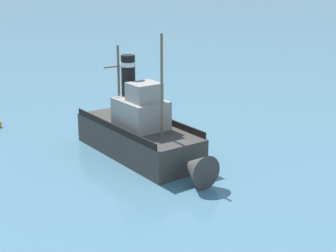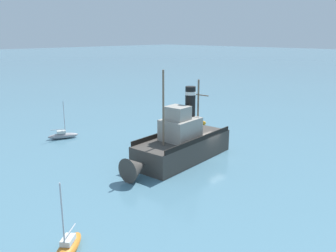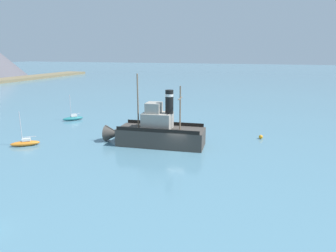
{
  "view_description": "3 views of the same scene",
  "coord_description": "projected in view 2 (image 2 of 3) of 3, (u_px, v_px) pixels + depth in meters",
  "views": [
    {
      "loc": [
        19.69,
        37.07,
        14.22
      ],
      "look_at": [
        -1.05,
        2.98,
        1.94
      ],
      "focal_mm": 55.0,
      "sensor_mm": 36.0,
      "label": 1
    },
    {
      "loc": [
        -22.49,
        30.31,
        13.22
      ],
      "look_at": [
        4.62,
        2.28,
        3.06
      ],
      "focal_mm": 38.0,
      "sensor_mm": 36.0,
      "label": 2
    },
    {
      "loc": [
        -36.22,
        -10.73,
        12.78
      ],
      "look_at": [
        1.14,
        1.7,
        2.99
      ],
      "focal_mm": 32.0,
      "sensor_mm": 36.0,
      "label": 3
    }
  ],
  "objects": [
    {
      "name": "ground_plane",
      "position": [
        212.0,
        156.0,
        39.55
      ],
      "size": [
        600.0,
        600.0,
        0.0
      ],
      "primitive_type": "plane",
      "color": "teal"
    },
    {
      "name": "old_tugboat",
      "position": [
        180.0,
        144.0,
        37.75
      ],
      "size": [
        5.39,
        14.63,
        9.9
      ],
      "color": "#423D38",
      "rests_on": "ground"
    },
    {
      "name": "sailboat_grey",
      "position": [
        63.0,
        135.0,
        46.13
      ],
      "size": [
        2.52,
        3.92,
        4.9
      ],
      "color": "gray",
      "rests_on": "ground"
    },
    {
      "name": "sailboat_orange",
      "position": [
        67.0,
        248.0,
        21.85
      ],
      "size": [
        3.19,
        3.68,
        4.9
      ],
      "color": "orange",
      "rests_on": "ground"
    },
    {
      "name": "mooring_buoy",
      "position": [
        204.0,
        123.0,
        52.96
      ],
      "size": [
        0.6,
        0.6,
        0.6
      ],
      "primitive_type": "sphere",
      "color": "orange",
      "rests_on": "ground"
    }
  ]
}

